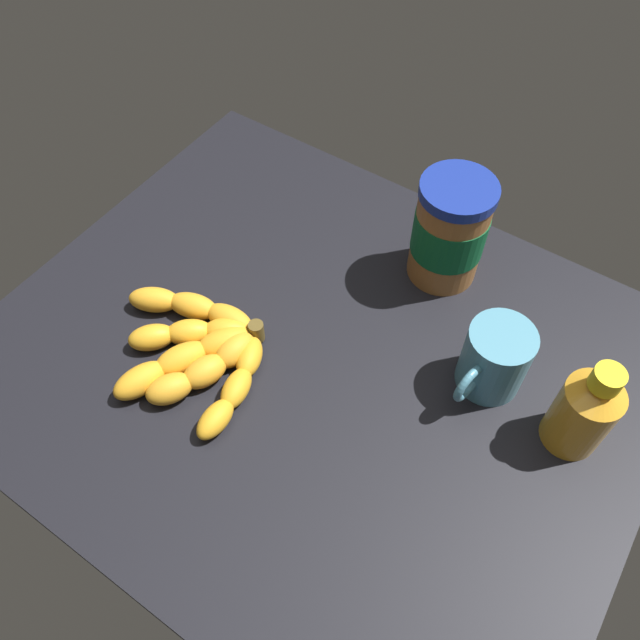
{
  "coord_description": "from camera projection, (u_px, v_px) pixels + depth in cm",
  "views": [
    {
      "loc": [
        -25.06,
        36.29,
        70.3
      ],
      "look_at": [
        1.78,
        -3.53,
        3.3
      ],
      "focal_mm": 35.97,
      "sensor_mm": 36.0,
      "label": 1
    }
  ],
  "objects": [
    {
      "name": "ground_plane",
      "position": [
        316.0,
        367.0,
        0.84
      ],
      "size": [
        83.17,
        69.04,
        3.51
      ],
      "primitive_type": "cube",
      "color": "black"
    },
    {
      "name": "banana_bunch",
      "position": [
        198.0,
        349.0,
        0.82
      ],
      "size": [
        23.64,
        19.53,
        3.69
      ],
      "color": "gold",
      "rests_on": "ground_plane"
    },
    {
      "name": "peanut_butter_jar",
      "position": [
        450.0,
        231.0,
        0.85
      ],
      "size": [
        10.01,
        10.01,
        15.97
      ],
      "color": "#9E602D",
      "rests_on": "ground_plane"
    },
    {
      "name": "honey_bottle",
      "position": [
        585.0,
        410.0,
        0.71
      ],
      "size": [
        6.69,
        6.69,
        14.38
      ],
      "color": "gold",
      "rests_on": "ground_plane"
    },
    {
      "name": "coffee_mug",
      "position": [
        494.0,
        359.0,
        0.77
      ],
      "size": [
        8.09,
        11.87,
        9.7
      ],
      "color": "teal",
      "rests_on": "ground_plane"
    }
  ]
}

